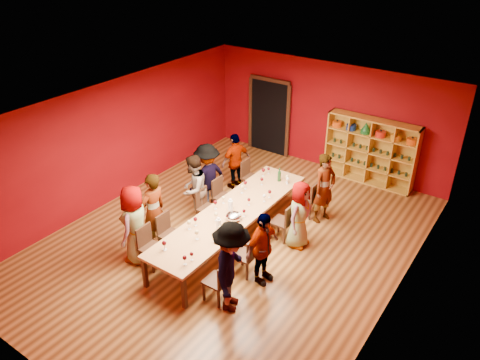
# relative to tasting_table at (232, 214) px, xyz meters

# --- Properties ---
(room_shell) EXTENTS (7.10, 9.10, 3.04)m
(room_shell) POSITION_rel_tasting_table_xyz_m (0.00, 0.00, 0.80)
(room_shell) COLOR brown
(room_shell) RESTS_ON ground
(tasting_table) EXTENTS (1.10, 4.50, 0.75)m
(tasting_table) POSITION_rel_tasting_table_xyz_m (0.00, 0.00, 0.00)
(tasting_table) COLOR #B6804C
(tasting_table) RESTS_ON ground
(doorway) EXTENTS (1.40, 0.17, 2.30)m
(doorway) POSITION_rel_tasting_table_xyz_m (-1.80, 4.43, 0.42)
(doorway) COLOR black
(doorway) RESTS_ON ground
(shelving_unit) EXTENTS (2.40, 0.40, 1.80)m
(shelving_unit) POSITION_rel_tasting_table_xyz_m (1.40, 4.32, 0.28)
(shelving_unit) COLOR #BD8E2A
(shelving_unit) RESTS_ON ground
(chair_person_left_0) EXTENTS (0.42, 0.42, 0.89)m
(chair_person_left_0) POSITION_rel_tasting_table_xyz_m (-0.91, -1.62, -0.20)
(chair_person_left_0) COLOR black
(chair_person_left_0) RESTS_ON ground
(person_left_0) EXTENTS (0.69, 0.93, 1.70)m
(person_left_0) POSITION_rel_tasting_table_xyz_m (-1.24, -1.62, 0.15)
(person_left_0) COLOR #151C3A
(person_left_0) RESTS_ON ground
(chair_person_left_1) EXTENTS (0.42, 0.42, 0.89)m
(chair_person_left_1) POSITION_rel_tasting_table_xyz_m (-0.91, -1.06, -0.20)
(chair_person_left_1) COLOR black
(chair_person_left_1) RESTS_ON ground
(person_left_1) EXTENTS (0.51, 0.67, 1.74)m
(person_left_1) POSITION_rel_tasting_table_xyz_m (-1.27, -1.06, 0.17)
(person_left_1) COLOR beige
(person_left_1) RESTS_ON ground
(chair_person_left_2) EXTENTS (0.42, 0.42, 0.89)m
(chair_person_left_2) POSITION_rel_tasting_table_xyz_m (-0.91, 0.19, -0.20)
(chair_person_left_2) COLOR black
(chair_person_left_2) RESTS_ON ground
(person_left_2) EXTENTS (0.61, 0.88, 1.64)m
(person_left_2) POSITION_rel_tasting_table_xyz_m (-1.23, 0.19, 0.12)
(person_left_2) COLOR #151B39
(person_left_2) RESTS_ON ground
(chair_person_left_3) EXTENTS (0.42, 0.42, 0.89)m
(chair_person_left_3) POSITION_rel_tasting_table_xyz_m (-0.91, 0.81, -0.20)
(chair_person_left_3) COLOR black
(chair_person_left_3) RESTS_ON ground
(person_left_3) EXTENTS (0.63, 1.14, 1.67)m
(person_left_3) POSITION_rel_tasting_table_xyz_m (-1.31, 0.81, 0.14)
(person_left_3) COLOR #BC7E89
(person_left_3) RESTS_ON ground
(chair_person_left_4) EXTENTS (0.42, 0.42, 0.89)m
(chair_person_left_4) POSITION_rel_tasting_table_xyz_m (-0.91, 2.00, -0.20)
(chair_person_left_4) COLOR black
(chair_person_left_4) RESTS_ON ground
(person_left_4) EXTENTS (0.65, 0.97, 1.52)m
(person_left_4) POSITION_rel_tasting_table_xyz_m (-1.33, 2.00, 0.06)
(person_left_4) COLOR #5E7DC2
(person_left_4) RESTS_ON ground
(chair_person_right_0) EXTENTS (0.42, 0.42, 0.89)m
(chair_person_right_0) POSITION_rel_tasting_table_xyz_m (0.91, -1.65, -0.20)
(chair_person_right_0) COLOR black
(chair_person_right_0) RESTS_ON ground
(person_right_0) EXTENTS (0.91, 1.25, 1.79)m
(person_right_0) POSITION_rel_tasting_table_xyz_m (1.17, -1.65, 0.20)
(person_right_0) COLOR white
(person_right_0) RESTS_ON ground
(chair_person_right_1) EXTENTS (0.42, 0.42, 0.89)m
(chair_person_right_1) POSITION_rel_tasting_table_xyz_m (0.91, -0.74, -0.20)
(chair_person_right_1) COLOR black
(chair_person_right_1) RESTS_ON ground
(person_right_1) EXTENTS (0.51, 0.94, 1.53)m
(person_right_1) POSITION_rel_tasting_table_xyz_m (1.23, -0.74, 0.07)
(person_right_1) COLOR #141C37
(person_right_1) RESTS_ON ground
(chair_person_right_3) EXTENTS (0.42, 0.42, 0.89)m
(chair_person_right_3) POSITION_rel_tasting_table_xyz_m (0.91, 0.70, -0.20)
(chair_person_right_3) COLOR black
(chair_person_right_3) RESTS_ON ground
(person_right_3) EXTENTS (0.42, 0.76, 1.53)m
(person_right_3) POSITION_rel_tasting_table_xyz_m (1.24, 0.70, 0.06)
(person_right_3) COLOR silver
(person_right_3) RESTS_ON ground
(chair_person_right_4) EXTENTS (0.42, 0.42, 0.89)m
(chair_person_right_4) POSITION_rel_tasting_table_xyz_m (0.91, 1.89, -0.20)
(chair_person_right_4) COLOR black
(chair_person_right_4) RESTS_ON ground
(person_right_4) EXTENTS (0.61, 0.72, 1.69)m
(person_right_4) POSITION_rel_tasting_table_xyz_m (1.24, 1.89, 0.14)
(person_right_4) COLOR #131C36
(person_right_4) RESTS_ON ground
(wine_glass_0) EXTENTS (0.09, 0.09, 0.21)m
(wine_glass_0) POSITION_rel_tasting_table_xyz_m (-0.07, -0.48, 0.20)
(wine_glass_0) COLOR white
(wine_glass_0) RESTS_ON tasting_table
(wine_glass_1) EXTENTS (0.07, 0.07, 0.18)m
(wine_glass_1) POSITION_rel_tasting_table_xyz_m (0.35, -1.75, 0.18)
(wine_glass_1) COLOR white
(wine_glass_1) RESTS_ON tasting_table
(wine_glass_2) EXTENTS (0.07, 0.07, 0.18)m
(wine_glass_2) POSITION_rel_tasting_table_xyz_m (0.36, 1.73, 0.18)
(wine_glass_2) COLOR white
(wine_glass_2) RESTS_ON tasting_table
(wine_glass_3) EXTENTS (0.08, 0.08, 0.21)m
(wine_glass_3) POSITION_rel_tasting_table_xyz_m (-0.31, -0.85, 0.20)
(wine_glass_3) COLOR white
(wine_glass_3) RESTS_ON tasting_table
(wine_glass_4) EXTENTS (0.08, 0.08, 0.21)m
(wine_glass_4) POSITION_rel_tasting_table_xyz_m (0.34, -1.07, 0.20)
(wine_glass_4) COLOR white
(wine_glass_4) RESTS_ON tasting_table
(wine_glass_5) EXTENTS (0.08, 0.08, 0.21)m
(wine_glass_5) POSITION_rel_tasting_table_xyz_m (-0.28, 0.77, 0.20)
(wine_glass_5) COLOR white
(wine_glass_5) RESTS_ON tasting_table
(wine_glass_6) EXTENTS (0.08, 0.08, 0.19)m
(wine_glass_6) POSITION_rel_tasting_table_xyz_m (0.32, -0.19, 0.19)
(wine_glass_6) COLOR white
(wine_glass_6) RESTS_ON tasting_table
(wine_glass_7) EXTENTS (0.09, 0.09, 0.22)m
(wine_glass_7) POSITION_rel_tasting_table_xyz_m (0.02, -1.20, 0.21)
(wine_glass_7) COLOR white
(wine_glass_7) RESTS_ON tasting_table
(wine_glass_8) EXTENTS (0.08, 0.08, 0.19)m
(wine_glass_8) POSITION_rel_tasting_table_xyz_m (-0.12, 1.35, 0.19)
(wine_glass_8) COLOR white
(wine_glass_8) RESTS_ON tasting_table
(wine_glass_9) EXTENTS (0.08, 0.08, 0.20)m
(wine_glass_9) POSITION_rel_tasting_table_xyz_m (0.31, 1.79, 0.20)
(wine_glass_9) COLOR white
(wine_glass_9) RESTS_ON tasting_table
(wine_glass_10) EXTENTS (0.07, 0.07, 0.18)m
(wine_glass_10) POSITION_rel_tasting_table_xyz_m (0.27, -0.78, 0.18)
(wine_glass_10) COLOR white
(wine_glass_10) RESTS_ON tasting_table
(wine_glass_11) EXTENTS (0.09, 0.09, 0.22)m
(wine_glass_11) POSITION_rel_tasting_table_xyz_m (-0.26, -1.82, 0.21)
(wine_glass_11) COLOR white
(wine_glass_11) RESTS_ON tasting_table
(wine_glass_12) EXTENTS (0.08, 0.08, 0.20)m
(wine_glass_12) POSITION_rel_tasting_table_xyz_m (0.33, -1.92, 0.20)
(wine_glass_12) COLOR white
(wine_glass_12) RESTS_ON tasting_table
(wine_glass_13) EXTENTS (0.09, 0.09, 0.21)m
(wine_glass_13) POSITION_rel_tasting_table_xyz_m (-0.33, -1.02, 0.21)
(wine_glass_13) COLOR white
(wine_glass_13) RESTS_ON tasting_table
(wine_glass_14) EXTENTS (0.09, 0.09, 0.22)m
(wine_glass_14) POSITION_rel_tasting_table_xyz_m (-0.32, 1.74, 0.21)
(wine_glass_14) COLOR white
(wine_glass_14) RESTS_ON tasting_table
(wine_glass_15) EXTENTS (0.07, 0.07, 0.18)m
(wine_glass_15) POSITION_rel_tasting_table_xyz_m (0.31, -0.01, 0.18)
(wine_glass_15) COLOR white
(wine_glass_15) RESTS_ON tasting_table
(wine_glass_16) EXTENTS (0.08, 0.08, 0.21)m
(wine_glass_16) POSITION_rel_tasting_table_xyz_m (-0.33, 0.97, 0.20)
(wine_glass_16) COLOR white
(wine_glass_16) RESTS_ON tasting_table
(wine_glass_17) EXTENTS (0.09, 0.09, 0.22)m
(wine_glass_17) POSITION_rel_tasting_table_xyz_m (-0.36, -0.12, 0.21)
(wine_glass_17) COLOR white
(wine_glass_17) RESTS_ON tasting_table
(wine_glass_18) EXTENTS (0.07, 0.07, 0.18)m
(wine_glass_18) POSITION_rel_tasting_table_xyz_m (0.14, 0.43, 0.18)
(wine_glass_18) COLOR white
(wine_glass_18) RESTS_ON tasting_table
(wine_glass_19) EXTENTS (0.08, 0.08, 0.20)m
(wine_glass_19) POSITION_rel_tasting_table_xyz_m (0.34, 0.96, 0.19)
(wine_glass_19) COLOR white
(wine_glass_19) RESTS_ON tasting_table
(wine_glass_20) EXTENTS (0.07, 0.07, 0.19)m
(wine_glass_20) POSITION_rel_tasting_table_xyz_m (-0.36, 0.17, 0.19)
(wine_glass_20) COLOR white
(wine_glass_20) RESTS_ON tasting_table
(wine_glass_21) EXTENTS (0.07, 0.07, 0.18)m
(wine_glass_21) POSITION_rel_tasting_table_xyz_m (-0.28, 1.92, 0.18)
(wine_glass_21) COLOR white
(wine_glass_21) RESTS_ON tasting_table
(wine_glass_22) EXTENTS (0.08, 0.08, 0.19)m
(wine_glass_22) POSITION_rel_tasting_table_xyz_m (0.34, 0.74, 0.19)
(wine_glass_22) COLOR white
(wine_glass_22) RESTS_ON tasting_table
(wine_glass_23) EXTENTS (0.08, 0.08, 0.21)m
(wine_glass_23) POSITION_rel_tasting_table_xyz_m (-0.27, -1.80, 0.20)
(wine_glass_23) COLOR white
(wine_glass_23) RESTS_ON tasting_table
(spittoon_bowl) EXTENTS (0.33, 0.33, 0.18)m
(spittoon_bowl) POSITION_rel_tasting_table_xyz_m (0.19, -0.22, 0.13)
(spittoon_bowl) COLOR silver
(spittoon_bowl) RESTS_ON tasting_table
(carafe_a) EXTENTS (0.13, 0.13, 0.27)m
(carafe_a) POSITION_rel_tasting_table_xyz_m (-0.07, 0.04, 0.17)
(carafe_a) COLOR white
(carafe_a) RESTS_ON tasting_table
(carafe_b) EXTENTS (0.12, 0.12, 0.26)m
(carafe_b) POSITION_rel_tasting_table_xyz_m (0.14, -0.67, 0.17)
(carafe_b) COLOR white
(carafe_b) RESTS_ON tasting_table
(wine_bottle) EXTENTS (0.10, 0.10, 0.34)m
(wine_bottle) POSITION_rel_tasting_table_xyz_m (0.12, 1.75, 0.18)
(wine_bottle) COLOR #163D1E
(wine_bottle) RESTS_ON tasting_table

